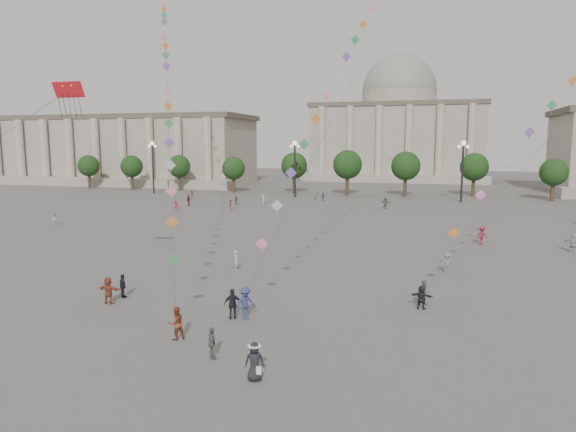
# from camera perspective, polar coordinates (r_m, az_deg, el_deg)

# --- Properties ---
(ground) EXTENTS (360.00, 360.00, 0.00)m
(ground) POSITION_cam_1_polar(r_m,az_deg,el_deg) (27.59, -6.69, -13.52)
(ground) COLOR #52504D
(ground) RESTS_ON ground
(hall_west) EXTENTS (84.00, 26.22, 17.20)m
(hall_west) POSITION_cam_1_polar(r_m,az_deg,el_deg) (145.03, -20.35, 6.88)
(hall_west) COLOR #9D9284
(hall_west) RESTS_ON ground
(hall_central) EXTENTS (48.30, 34.30, 35.50)m
(hall_central) POSITION_cam_1_polar(r_m,az_deg,el_deg) (153.29, 12.09, 9.41)
(hall_central) COLOR #9D9284
(hall_central) RESTS_ON ground
(tree_row) EXTENTS (137.12, 5.12, 8.00)m
(tree_row) POSITION_cam_1_polar(r_m,az_deg,el_deg) (102.28, 10.11, 5.28)
(tree_row) COLOR #332519
(tree_row) RESTS_ON ground
(lamp_post_far_west) EXTENTS (2.00, 0.90, 10.65)m
(lamp_post_far_west) POSITION_cam_1_polar(r_m,az_deg,el_deg) (108.61, -14.82, 6.32)
(lamp_post_far_west) COLOR #262628
(lamp_post_far_west) RESTS_ON ground
(lamp_post_mid_west) EXTENTS (2.00, 0.90, 10.65)m
(lamp_post_mid_west) POSITION_cam_1_polar(r_m,az_deg,el_deg) (96.98, 0.76, 6.41)
(lamp_post_mid_west) COLOR #262628
(lamp_post_mid_west) RESTS_ON ground
(lamp_post_mid_east) EXTENTS (2.00, 0.90, 10.65)m
(lamp_post_mid_east) POSITION_cam_1_polar(r_m,az_deg,el_deg) (93.87, 18.86, 5.93)
(lamp_post_mid_east) COLOR #262628
(lamp_post_mid_east) RESTS_ON ground
(person_crowd_0) EXTENTS (0.89, 0.87, 1.50)m
(person_crowd_0) POSITION_cam_1_polar(r_m,az_deg,el_deg) (91.58, 3.91, 2.16)
(person_crowd_0) COLOR #364F7A
(person_crowd_0) RESTS_ON ground
(person_crowd_1) EXTENTS (0.88, 0.95, 1.56)m
(person_crowd_1) POSITION_cam_1_polar(r_m,az_deg,el_deg) (70.16, -24.47, -0.33)
(person_crowd_1) COLOR silver
(person_crowd_1) RESTS_ON ground
(person_crowd_2) EXTENTS (1.18, 1.24, 1.69)m
(person_crowd_2) POSITION_cam_1_polar(r_m,az_deg,el_deg) (78.82, -12.35, 1.11)
(person_crowd_2) COLOR #A02B3E
(person_crowd_2) RESTS_ON ground
(person_crowd_3) EXTENTS (1.43, 0.66, 1.49)m
(person_crowd_3) POSITION_cam_1_polar(r_m,az_deg,el_deg) (33.00, 14.60, -8.72)
(person_crowd_3) COLOR #222327
(person_crowd_3) RESTS_ON ground
(person_crowd_4) EXTENTS (1.37, 1.77, 1.87)m
(person_crowd_4) POSITION_cam_1_polar(r_m,az_deg,el_deg) (94.39, 3.04, 2.45)
(person_crowd_4) COLOR silver
(person_crowd_4) RESTS_ON ground
(person_crowd_6) EXTENTS (1.22, 0.91, 1.69)m
(person_crowd_6) POSITION_cam_1_polar(r_m,az_deg,el_deg) (42.11, 17.28, -5.05)
(person_crowd_6) COLOR slate
(person_crowd_6) RESTS_ON ground
(person_crowd_7) EXTENTS (1.77, 1.11, 1.82)m
(person_crowd_7) POSITION_cam_1_polar(r_m,az_deg,el_deg) (54.97, 29.10, -2.62)
(person_crowd_7) COLOR #B1B2AD
(person_crowd_7) RESTS_ON ground
(person_crowd_8) EXTENTS (1.44, 1.29, 1.94)m
(person_crowd_8) POSITION_cam_1_polar(r_m,az_deg,el_deg) (55.14, 20.74, -2.03)
(person_crowd_8) COLOR maroon
(person_crowd_8) RESTS_ON ground
(person_crowd_10) EXTENTS (0.64, 0.73, 1.68)m
(person_crowd_10) POSITION_cam_1_polar(r_m,az_deg,el_deg) (85.92, -2.74, 1.84)
(person_crowd_10) COLOR silver
(person_crowd_10) RESTS_ON ground
(person_crowd_12) EXTENTS (1.77, 1.36, 1.87)m
(person_crowd_12) POSITION_cam_1_polar(r_m,az_deg,el_deg) (81.46, 10.78, 1.43)
(person_crowd_12) COLOR slate
(person_crowd_12) RESTS_ON ground
(person_crowd_13) EXTENTS (0.68, 0.70, 1.62)m
(person_crowd_13) POSITION_cam_1_polar(r_m,az_deg,el_deg) (41.55, -5.78, -4.94)
(person_crowd_13) COLOR #AEAEAA
(person_crowd_13) RESTS_ON ground
(person_crowd_16) EXTENTS (0.99, 0.55, 1.60)m
(person_crowd_16) POSITION_cam_1_polar(r_m,az_deg,el_deg) (85.57, -5.80, 1.75)
(person_crowd_16) COLOR #57575B
(person_crowd_16) RESTS_ON ground
(person_crowd_17) EXTENTS (0.98, 1.25, 1.69)m
(person_crowd_17) POSITION_cam_1_polar(r_m,az_deg,el_deg) (78.98, -6.39, 1.26)
(person_crowd_17) COLOR maroon
(person_crowd_17) RESTS_ON ground
(person_crowd_18) EXTENTS (0.81, 1.08, 1.70)m
(person_crowd_18) POSITION_cam_1_polar(r_m,az_deg,el_deg) (97.41, -10.63, 2.45)
(person_crowd_18) COLOR #807D58
(person_crowd_18) RESTS_ON ground
(person_crowd_19) EXTENTS (0.58, 1.14, 1.87)m
(person_crowd_19) POSITION_cam_1_polar(r_m,az_deg,el_deg) (85.60, -10.99, 1.74)
(person_crowd_19) COLOR maroon
(person_crowd_19) RESTS_ON ground
(tourist_1) EXTENTS (0.97, 0.84, 1.57)m
(tourist_1) POSITION_cam_1_polar(r_m,az_deg,el_deg) (35.94, -17.88, -7.40)
(tourist_1) COLOR black
(tourist_1) RESTS_ON ground
(tourist_2) EXTENTS (1.63, 0.58, 1.74)m
(tourist_2) POSITION_cam_1_polar(r_m,az_deg,el_deg) (34.83, -19.33, -7.81)
(tourist_2) COLOR #964129
(tourist_2) RESTS_ON ground
(tourist_3) EXTENTS (0.80, 0.97, 1.54)m
(tourist_3) POSITION_cam_1_polar(r_m,az_deg,el_deg) (25.21, -8.46, -13.80)
(tourist_3) COLOR #5B5C60
(tourist_3) RESTS_ON ground
(tourist_4) EXTENTS (1.13, 0.88, 1.80)m
(tourist_4) POSITION_cam_1_polar(r_m,az_deg,el_deg) (30.32, -6.15, -9.70)
(tourist_4) COLOR black
(tourist_4) RESTS_ON ground
(kite_flyer_0) EXTENTS (1.05, 1.08, 1.75)m
(kite_flyer_0) POSITION_cam_1_polar(r_m,az_deg,el_deg) (27.82, -12.31, -11.55)
(kite_flyer_0) COLOR brown
(kite_flyer_0) RESTS_ON ground
(kite_flyer_1) EXTENTS (1.40, 1.37, 1.93)m
(kite_flyer_1) POSITION_cam_1_polar(r_m,az_deg,el_deg) (30.19, -4.77, -9.63)
(kite_flyer_1) COLOR navy
(kite_flyer_1) RESTS_ON ground
(kite_flyer_2) EXTENTS (0.93, 0.83, 1.59)m
(kite_flyer_2) POSITION_cam_1_polar(r_m,az_deg,el_deg) (33.73, 14.91, -8.27)
(kite_flyer_2) COLOR slate
(kite_flyer_2) RESTS_ON ground
(hat_person) EXTENTS (0.97, 0.79, 1.70)m
(hat_person) POSITION_cam_1_polar(r_m,az_deg,el_deg) (22.87, -3.74, -15.77)
(hat_person) COLOR black
(hat_person) RESTS_ON ground
(dragon_kite) EXTENTS (5.55, 7.23, 20.43)m
(dragon_kite) POSITION_cam_1_polar(r_m,az_deg,el_deg) (38.12, -23.42, 11.57)
(dragon_kite) COLOR red
(dragon_kite) RESTS_ON ground
(kite_train_west) EXTENTS (27.82, 49.41, 67.69)m
(kite_train_west) POSITION_cam_1_polar(r_m,az_deg,el_deg) (57.48, -13.49, 18.20)
(kite_train_west) COLOR #3F3F3F
(kite_train_west) RESTS_ON ground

